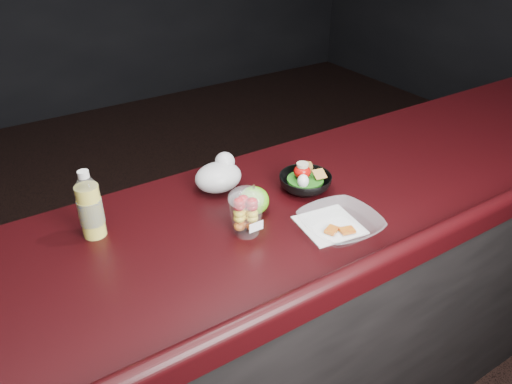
# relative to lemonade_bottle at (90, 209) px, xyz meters

# --- Properties ---
(counter) EXTENTS (4.06, 0.71, 1.02)m
(counter) POSITION_rel_lemonade_bottle_xyz_m (0.38, -0.17, -0.59)
(counter) COLOR black
(counter) RESTS_ON ground
(lemonade_bottle) EXTENTS (0.07, 0.07, 0.20)m
(lemonade_bottle) POSITION_rel_lemonade_bottle_xyz_m (0.00, 0.00, 0.00)
(lemonade_bottle) COLOR yellow
(lemonade_bottle) RESTS_ON counter
(fruit_cup) EXTENTS (0.10, 0.10, 0.14)m
(fruit_cup) POSITION_rel_lemonade_bottle_xyz_m (0.35, -0.22, -0.01)
(fruit_cup) COLOR white
(fruit_cup) RESTS_ON counter
(green_apple) EXTENTS (0.09, 0.09, 0.09)m
(green_apple) POSITION_rel_lemonade_bottle_xyz_m (0.42, -0.14, -0.04)
(green_apple) COLOR #3D860F
(green_apple) RESTS_ON counter
(plastic_bag) EXTENTS (0.15, 0.12, 0.11)m
(plastic_bag) POSITION_rel_lemonade_bottle_xyz_m (0.41, 0.03, -0.03)
(plastic_bag) COLOR silver
(plastic_bag) RESTS_ON counter
(snack_bowl) EXTENTS (0.20, 0.20, 0.09)m
(snack_bowl) POSITION_rel_lemonade_bottle_xyz_m (0.62, -0.12, -0.05)
(snack_bowl) COLOR black
(snack_bowl) RESTS_ON counter
(takeout_bowl) EXTENTS (0.22, 0.22, 0.05)m
(takeout_bowl) POSITION_rel_lemonade_bottle_xyz_m (0.56, -0.36, -0.06)
(takeout_bowl) COLOR silver
(takeout_bowl) RESTS_ON counter
(paper_napkin) EXTENTS (0.18, 0.18, 0.00)m
(paper_napkin) POSITION_rel_lemonade_bottle_xyz_m (0.56, -0.32, -0.08)
(paper_napkin) COLOR white
(paper_napkin) RESTS_ON counter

